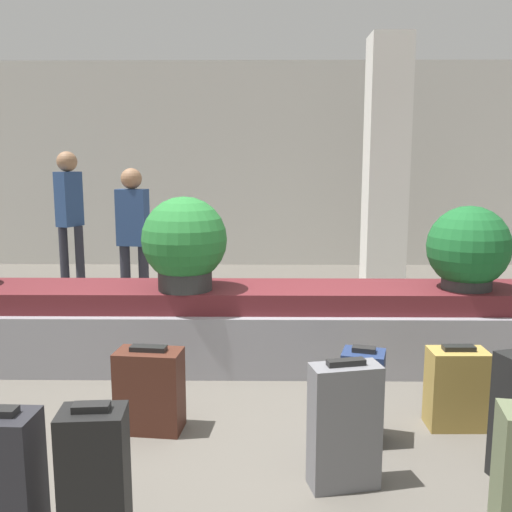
{
  "coord_description": "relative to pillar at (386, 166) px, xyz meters",
  "views": [
    {
      "loc": [
        0.05,
        -3.33,
        1.64
      ],
      "look_at": [
        0.0,
        1.2,
        0.9
      ],
      "focal_mm": 40.0,
      "sensor_mm": 36.0,
      "label": 1
    }
  ],
  "objects": [
    {
      "name": "traveler_0",
      "position": [
        -3.98,
        -0.26,
        -0.52
      ],
      "size": [
        0.31,
        0.37,
        1.78
      ],
      "rotation": [
        0.0,
        0.0,
        1.16
      ],
      "color": "#282833",
      "rests_on": "ground_plane"
    },
    {
      "name": "back_wall",
      "position": [
        -1.62,
        1.81,
        -0.0
      ],
      "size": [
        18.0,
        0.06,
        3.2
      ],
      "color": "beige",
      "rests_on": "ground_plane"
    },
    {
      "name": "suitcase_2",
      "position": [
        -2.25,
        -5.22,
        -1.26
      ],
      "size": [
        0.28,
        0.22,
        0.7
      ],
      "rotation": [
        0.0,
        0.0,
        0.08
      ],
      "color": "black",
      "rests_on": "ground_plane"
    },
    {
      "name": "suitcase_4",
      "position": [
        -2.64,
        -5.21,
        -1.28
      ],
      "size": [
        0.31,
        0.22,
        0.67
      ],
      "rotation": [
        0.0,
        0.0,
        -0.04
      ],
      "color": "#232328",
      "rests_on": "ground_plane"
    },
    {
      "name": "suitcase_7",
      "position": [
        -1.15,
        -4.64,
        -1.27
      ],
      "size": [
        0.38,
        0.23,
        0.68
      ],
      "rotation": [
        0.0,
        0.0,
        0.22
      ],
      "color": "slate",
      "rests_on": "ground_plane"
    },
    {
      "name": "suitcase_0",
      "position": [
        -0.97,
        -4.15,
        -1.32
      ],
      "size": [
        0.29,
        0.27,
        0.58
      ],
      "rotation": [
        0.0,
        0.0,
        -0.27
      ],
      "color": "navy",
      "rests_on": "ground_plane"
    },
    {
      "name": "carousel",
      "position": [
        -1.62,
        -2.82,
        -1.29
      ],
      "size": [
        6.82,
        0.81,
        0.65
      ],
      "color": "gray",
      "rests_on": "ground_plane"
    },
    {
      "name": "suitcase_6",
      "position": [
        -2.26,
        -4.03,
        -1.34
      ],
      "size": [
        0.42,
        0.27,
        0.54
      ],
      "rotation": [
        0.0,
        0.0,
        -0.11
      ],
      "color": "#472319",
      "rests_on": "ground_plane"
    },
    {
      "name": "traveler_1",
      "position": [
        -2.96,
        -1.29,
        -0.66
      ],
      "size": [
        0.34,
        0.23,
        1.59
      ],
      "rotation": [
        0.0,
        0.0,
        2.98
      ],
      "color": "#282833",
      "rests_on": "ground_plane"
    },
    {
      "name": "potted_plant_2",
      "position": [
        0.06,
        -2.89,
        -0.63
      ],
      "size": [
        0.65,
        0.65,
        0.66
      ],
      "color": "#2D2D2D",
      "rests_on": "carousel"
    },
    {
      "name": "potted_plant_1",
      "position": [
        -2.18,
        -2.94,
        -0.58
      ],
      "size": [
        0.67,
        0.67,
        0.74
      ],
      "color": "#2D2D2D",
      "rests_on": "carousel"
    },
    {
      "name": "suitcase_5",
      "position": [
        -0.36,
        -3.96,
        -1.35
      ],
      "size": [
        0.36,
        0.22,
        0.53
      ],
      "rotation": [
        0.0,
        0.0,
        0.01
      ],
      "color": "#A3843D",
      "rests_on": "ground_plane"
    },
    {
      "name": "ground_plane",
      "position": [
        -1.62,
        -4.02,
        -1.6
      ],
      "size": [
        18.0,
        18.0,
        0.0
      ],
      "primitive_type": "plane",
      "color": "#59544C"
    },
    {
      "name": "pillar",
      "position": [
        0.0,
        0.0,
        0.0
      ],
      "size": [
        0.5,
        0.5,
        3.2
      ],
      "color": "silver",
      "rests_on": "ground_plane"
    }
  ]
}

